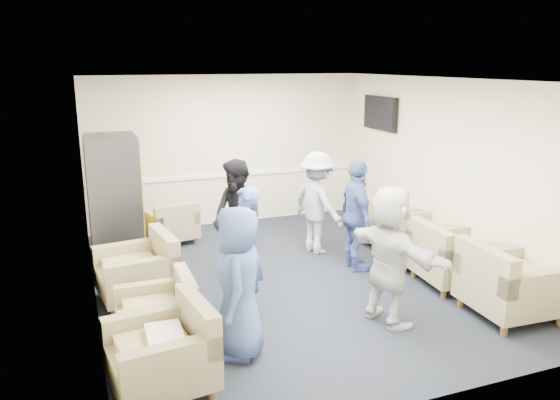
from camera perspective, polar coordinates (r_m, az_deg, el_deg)
name	(u,v)px	position (r m, az deg, el deg)	size (l,w,h in m)	color
floor	(288,280)	(7.60, 0.80, -8.34)	(6.00, 6.00, 0.00)	black
ceiling	(288,80)	(7.01, 0.87, 12.47)	(6.00, 6.00, 0.00)	silver
back_wall	(227,151)	(9.99, -5.55, 5.16)	(5.00, 0.02, 2.70)	beige
front_wall	(423,259)	(4.64, 14.69, -6.00)	(5.00, 0.02, 2.70)	beige
left_wall	(88,201)	(6.70, -19.45, -0.11)	(0.02, 6.00, 2.70)	beige
right_wall	(445,171)	(8.42, 16.88, 2.90)	(0.02, 6.00, 2.70)	beige
chair_rail	(228,175)	(10.05, -5.46, 2.61)	(4.98, 0.04, 0.06)	white
tv	(380,113)	(9.76, 10.42, 8.91)	(0.10, 1.00, 0.58)	black
armchair_left_near	(167,354)	(5.23, -11.73, -15.50)	(0.98, 0.98, 0.70)	#887D57
armchair_left_mid	(161,316)	(6.01, -12.29, -11.77)	(0.80, 0.80, 0.63)	#887D57
armchair_left_far	(141,272)	(7.10, -14.31, -7.35)	(1.00, 1.00, 0.72)	#887D57
armchair_right_near	(506,286)	(6.96, 22.58, -8.31)	(0.99, 0.99, 0.76)	#887D57
armchair_right_midnear	(450,259)	(7.66, 17.33, -5.89)	(0.98, 0.98, 0.73)	#887D57
armchair_right_midfar	(413,239)	(8.37, 13.76, -3.98)	(1.01, 1.01, 0.72)	#887D57
armchair_right_far	(382,223)	(9.13, 10.58, -2.34)	(0.91, 0.91, 0.70)	#887D57
armchair_corner	(172,225)	(9.17, -11.25, -2.61)	(0.89, 0.89, 0.60)	#887D57
vending_machine	(114,197)	(8.57, -16.92, 0.28)	(0.76, 0.89, 1.87)	#45454B
backpack	(177,302)	(6.52, -10.73, -10.46)	(0.27, 0.21, 0.43)	black
pillow	(165,337)	(5.14, -11.94, -13.86)	(0.42, 0.32, 0.12)	white
person_front_left	(239,282)	(5.51, -4.35, -8.59)	(0.77, 0.50, 1.57)	#3D5594
person_mid_left	(247,250)	(6.45, -3.52, -5.27)	(0.56, 0.37, 1.53)	#3D5594
person_back_left	(237,219)	(7.54, -4.47, -1.95)	(0.80, 0.62, 1.64)	black
person_back_right	(318,203)	(8.45, 3.95, -0.31)	(1.03, 0.59, 1.59)	silver
person_mid_right	(356,216)	(7.79, 7.99, -1.64)	(0.94, 0.39, 1.60)	#3D5594
person_front_right	(390,256)	(6.27, 11.41, -5.72)	(1.50, 0.48, 1.62)	silver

